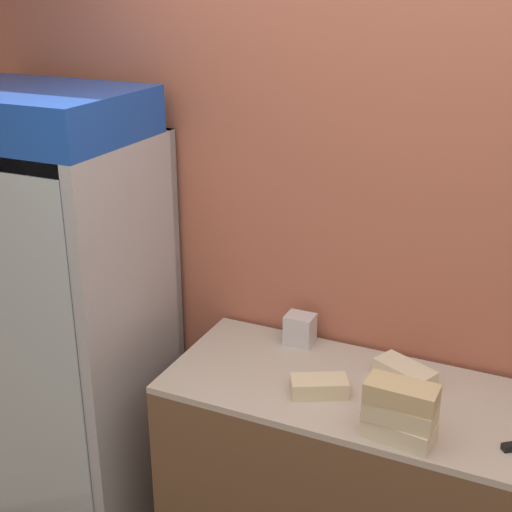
# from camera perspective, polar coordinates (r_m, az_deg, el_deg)

# --- Properties ---
(wall_back) EXTENTS (5.20, 0.10, 2.70)m
(wall_back) POSITION_cam_1_polar(r_m,az_deg,el_deg) (2.66, 12.20, 0.72)
(wall_back) COLOR #B7664C
(wall_back) RESTS_ON ground_plane
(prep_counter) EXTENTS (1.49, 0.60, 0.93)m
(prep_counter) POSITION_cam_1_polar(r_m,az_deg,el_deg) (2.82, 8.88, -18.79)
(prep_counter) COLOR brown
(prep_counter) RESTS_ON ground_plane
(beverage_cooler) EXTENTS (0.80, 0.65, 1.90)m
(beverage_cooler) POSITION_cam_1_polar(r_m,az_deg,el_deg) (3.08, -15.03, -2.99)
(beverage_cooler) COLOR #B2B7BC
(beverage_cooler) RESTS_ON ground_plane
(sandwich_stack_bottom) EXTENTS (0.23, 0.13, 0.07)m
(sandwich_stack_bottom) POSITION_cam_1_polar(r_m,az_deg,el_deg) (2.33, 11.33, -13.47)
(sandwich_stack_bottom) COLOR beige
(sandwich_stack_bottom) RESTS_ON prep_counter
(sandwich_stack_middle) EXTENTS (0.22, 0.12, 0.07)m
(sandwich_stack_middle) POSITION_cam_1_polar(r_m,az_deg,el_deg) (2.29, 11.45, -12.12)
(sandwich_stack_middle) COLOR beige
(sandwich_stack_middle) RESTS_ON sandwich_stack_bottom
(sandwich_stack_top) EXTENTS (0.22, 0.11, 0.07)m
(sandwich_stack_top) POSITION_cam_1_polar(r_m,az_deg,el_deg) (2.25, 11.58, -10.74)
(sandwich_stack_top) COLOR tan
(sandwich_stack_top) RESTS_ON sandwich_stack_middle
(sandwich_flat_left) EXTENTS (0.24, 0.19, 0.06)m
(sandwich_flat_left) POSITION_cam_1_polar(r_m,az_deg,el_deg) (2.62, 11.82, -9.16)
(sandwich_flat_left) COLOR beige
(sandwich_flat_left) RESTS_ON prep_counter
(sandwich_flat_right) EXTENTS (0.22, 0.18, 0.06)m
(sandwich_flat_right) POSITION_cam_1_polar(r_m,az_deg,el_deg) (2.51, 5.07, -10.34)
(sandwich_flat_right) COLOR beige
(sandwich_flat_right) RESTS_ON prep_counter
(napkin_dispenser) EXTENTS (0.11, 0.09, 0.12)m
(napkin_dispenser) POSITION_cam_1_polar(r_m,az_deg,el_deg) (2.80, 3.53, -5.86)
(napkin_dispenser) COLOR silver
(napkin_dispenser) RESTS_ON prep_counter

